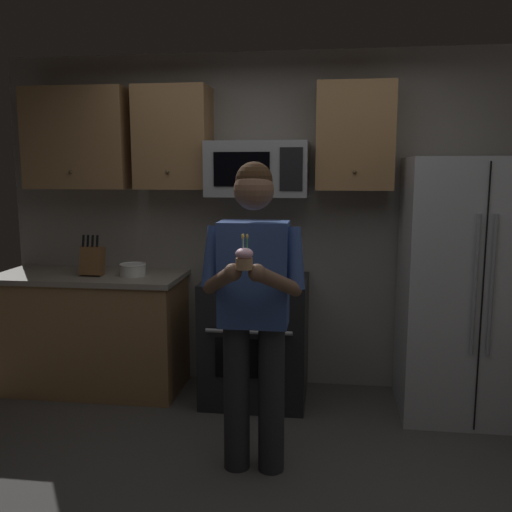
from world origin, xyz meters
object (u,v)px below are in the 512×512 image
at_px(bowl_large_white, 133,269).
at_px(person, 254,302).
at_px(microwave, 258,169).
at_px(knife_block, 92,260).
at_px(oven_range, 256,339).
at_px(refrigerator, 468,288).
at_px(cupcake, 244,258).

height_order(bowl_large_white, person, person).
distance_m(microwave, knife_block, 1.43).
distance_m(oven_range, refrigerator, 1.56).
distance_m(microwave, bowl_large_white, 1.21).
xyz_separation_m(microwave, knife_block, (-1.25, -0.15, -0.69)).
xyz_separation_m(knife_block, cupcake, (1.38, -1.32, 0.26)).
bearing_deg(bowl_large_white, microwave, 7.88).
distance_m(refrigerator, person, 1.69).
bearing_deg(cupcake, bowl_large_white, 128.47).
height_order(microwave, cupcake, microwave).
xyz_separation_m(microwave, refrigerator, (1.50, -0.16, -0.82)).
bearing_deg(cupcake, refrigerator, 43.67).
distance_m(refrigerator, knife_block, 2.75).
height_order(oven_range, knife_block, knife_block).
bearing_deg(oven_range, person, -82.96).
relative_size(refrigerator, bowl_large_white, 8.96).
distance_m(knife_block, person, 1.70).
bearing_deg(cupcake, microwave, 94.90).
height_order(microwave, person, microwave).
height_order(oven_range, person, person).
relative_size(oven_range, microwave, 1.26).
bearing_deg(bowl_large_white, person, -43.52).
xyz_separation_m(oven_range, microwave, (0.00, 0.12, 1.26)).
bearing_deg(oven_range, refrigerator, -1.50).
xyz_separation_m(microwave, bowl_large_white, (-0.94, -0.13, -0.75)).
bearing_deg(oven_range, cupcake, -84.66).
bearing_deg(cupcake, knife_block, 136.19).
xyz_separation_m(bowl_large_white, cupcake, (1.06, -1.34, 0.32)).
height_order(oven_range, cupcake, cupcake).
relative_size(microwave, cupcake, 4.26).
bearing_deg(bowl_large_white, knife_block, -176.53).
relative_size(person, cupcake, 10.13).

